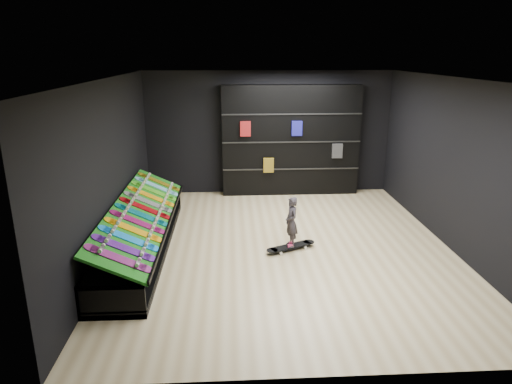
{
  "coord_description": "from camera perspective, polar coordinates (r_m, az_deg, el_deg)",
  "views": [
    {
      "loc": [
        -0.95,
        -7.64,
        3.42
      ],
      "look_at": [
        -0.5,
        0.2,
        1.0
      ],
      "focal_mm": 32.0,
      "sensor_mm": 36.0,
      "label": 1
    }
  ],
  "objects": [
    {
      "name": "floor_skateboard",
      "position": [
        8.28,
        4.37,
        -6.95
      ],
      "size": [
        0.98,
        0.62,
        0.09
      ],
      "primitive_type": null,
      "rotation": [
        0.0,
        0.0,
        0.44
      ],
      "color": "black",
      "rests_on": "ground"
    },
    {
      "name": "turf_ramp",
      "position": [
        8.25,
        -13.94,
        -2.56
      ],
      "size": [
        0.92,
        4.5,
        0.46
      ],
      "primitive_type": "cube",
      "rotation": [
        0.0,
        0.44,
        0.0
      ],
      "color": "#115C0E",
      "rests_on": "display_rack"
    },
    {
      "name": "display_board_5",
      "position": [
        8.08,
        -14.08,
        -2.79
      ],
      "size": [
        0.93,
        0.22,
        0.5
      ],
      "primitive_type": null,
      "rotation": [
        0.0,
        0.44,
        0.0
      ],
      "color": "#0C8C99",
      "rests_on": "turf_ramp"
    },
    {
      "name": "child",
      "position": [
        8.16,
        4.42,
        -4.93
      ],
      "size": [
        0.19,
        0.23,
        0.55
      ],
      "primitive_type": "imported",
      "rotation": [
        0.0,
        0.0,
        -1.36
      ],
      "color": "black",
      "rests_on": "floor_skateboard"
    },
    {
      "name": "floor",
      "position": [
        8.42,
        3.5,
        -6.86
      ],
      "size": [
        6.0,
        7.0,
        0.01
      ],
      "primitive_type": "cube",
      "color": "beige",
      "rests_on": "ground"
    },
    {
      "name": "display_board_9",
      "position": [
        9.37,
        -12.59,
        0.08
      ],
      "size": [
        0.93,
        0.22,
        0.5
      ],
      "primitive_type": null,
      "rotation": [
        0.0,
        0.44,
        0.0
      ],
      "color": "green",
      "rests_on": "turf_ramp"
    },
    {
      "name": "display_board_6",
      "position": [
        8.4,
        -13.66,
        -1.99
      ],
      "size": [
        0.93,
        0.22,
        0.5
      ],
      "primitive_type": null,
      "rotation": [
        0.0,
        0.44,
        0.0
      ],
      "color": "red",
      "rests_on": "turf_ramp"
    },
    {
      "name": "wall_right",
      "position": [
        8.81,
        23.49,
        3.11
      ],
      "size": [
        0.02,
        7.0,
        3.0
      ],
      "primitive_type": "cube",
      "color": "black",
      "rests_on": "ground"
    },
    {
      "name": "wall_back",
      "position": [
        11.34,
        1.59,
        7.38
      ],
      "size": [
        6.0,
        0.02,
        3.0
      ],
      "primitive_type": "cube",
      "color": "black",
      "rests_on": "ground"
    },
    {
      "name": "display_rack",
      "position": [
        8.42,
        -14.05,
        -5.52
      ],
      "size": [
        0.9,
        4.5,
        0.5
      ],
      "primitive_type": null,
      "color": "black",
      "rests_on": "ground"
    },
    {
      "name": "display_board_0",
      "position": [
        6.52,
        -16.79,
        -7.95
      ],
      "size": [
        0.93,
        0.22,
        0.5
      ],
      "primitive_type": null,
      "rotation": [
        0.0,
        0.44,
        0.0
      ],
      "color": "#2626BF",
      "rests_on": "turf_ramp"
    },
    {
      "name": "ceiling",
      "position": [
        7.71,
        3.92,
        13.97
      ],
      "size": [
        6.0,
        7.0,
        0.01
      ],
      "primitive_type": "cube",
      "color": "white",
      "rests_on": "ground"
    },
    {
      "name": "display_board_10",
      "position": [
        9.7,
        -12.27,
        0.68
      ],
      "size": [
        0.93,
        0.22,
        0.5
      ],
      "primitive_type": null,
      "rotation": [
        0.0,
        0.44,
        0.0
      ],
      "color": "#0CB2E5",
      "rests_on": "turf_ramp"
    },
    {
      "name": "display_board_7",
      "position": [
        8.72,
        -13.28,
        -1.25
      ],
      "size": [
        0.93,
        0.22,
        0.5
      ],
      "primitive_type": null,
      "rotation": [
        0.0,
        0.44,
        0.0
      ],
      "color": "black",
      "rests_on": "turf_ramp"
    },
    {
      "name": "wall_left",
      "position": [
        8.14,
        -17.8,
        2.66
      ],
      "size": [
        0.02,
        7.0,
        3.0
      ],
      "primitive_type": "cube",
      "color": "black",
      "rests_on": "ground"
    },
    {
      "name": "display_board_3",
      "position": [
        7.44,
        -15.02,
        -4.59
      ],
      "size": [
        0.93,
        0.22,
        0.5
      ],
      "primitive_type": null,
      "rotation": [
        0.0,
        0.44,
        0.0
      ],
      "color": "yellow",
      "rests_on": "turf_ramp"
    },
    {
      "name": "display_board_2",
      "position": [
        7.13,
        -15.56,
        -5.61
      ],
      "size": [
        0.93,
        0.22,
        0.5
      ],
      "primitive_type": null,
      "rotation": [
        0.0,
        0.44,
        0.0
      ],
      "color": "blue",
      "rests_on": "turf_ramp"
    },
    {
      "name": "wall_front",
      "position": [
        4.66,
        8.84,
        -7.43
      ],
      "size": [
        6.0,
        0.02,
        3.0
      ],
      "primitive_type": "cube",
      "color": "black",
      "rests_on": "ground"
    },
    {
      "name": "display_board_4",
      "position": [
        7.76,
        -14.53,
        -3.65
      ],
      "size": [
        0.93,
        0.22,
        0.5
      ],
      "primitive_type": null,
      "rotation": [
        0.0,
        0.44,
        0.0
      ],
      "color": "#E5198C",
      "rests_on": "turf_ramp"
    },
    {
      "name": "display_board_11",
      "position": [
        10.02,
        -11.98,
        1.24
      ],
      "size": [
        0.93,
        0.22,
        0.5
      ],
      "primitive_type": null,
      "rotation": [
        0.0,
        0.44,
        0.0
      ],
      "color": "yellow",
      "rests_on": "turf_ramp"
    },
    {
      "name": "display_board_1",
      "position": [
        6.82,
        -16.15,
        -6.73
      ],
      "size": [
        0.93,
        0.22,
        0.5
      ],
      "primitive_type": null,
      "rotation": [
        0.0,
        0.44,
        0.0
      ],
      "color": "purple",
      "rests_on": "turf_ramp"
    },
    {
      "name": "display_board_8",
      "position": [
        9.04,
        -12.92,
        -0.56
      ],
      "size": [
        0.93,
        0.22,
        0.5
      ],
      "primitive_type": null,
      "rotation": [
        0.0,
        0.44,
        0.0
      ],
      "color": "orange",
      "rests_on": "turf_ramp"
    },
    {
      "name": "back_shelving",
      "position": [
        11.25,
        4.36,
        6.42
      ],
      "size": [
        3.35,
        0.39,
        2.68
      ],
      "primitive_type": "cube",
      "color": "black",
      "rests_on": "ground"
    }
  ]
}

